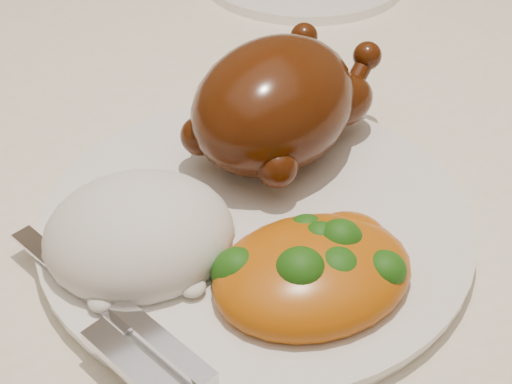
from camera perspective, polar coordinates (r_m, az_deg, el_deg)
dining_table at (r=0.72m, az=-3.63°, el=1.59°), size 1.60×0.90×0.76m
tablecloth at (r=0.67m, az=-3.88°, el=6.51°), size 1.73×1.03×0.18m
dinner_plate at (r=0.49m, az=-0.00°, el=-2.35°), size 0.34×0.34×0.01m
roast_chicken at (r=0.53m, az=1.72°, el=7.24°), size 0.19×0.15×0.09m
rice_mound at (r=0.46m, az=-9.31°, el=-3.37°), size 0.16×0.15×0.06m
mac_and_cheese at (r=0.44m, az=4.82°, el=-6.05°), size 0.14×0.12×0.05m
cutlery at (r=0.42m, az=-10.37°, el=-10.50°), size 0.05×0.18×0.01m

